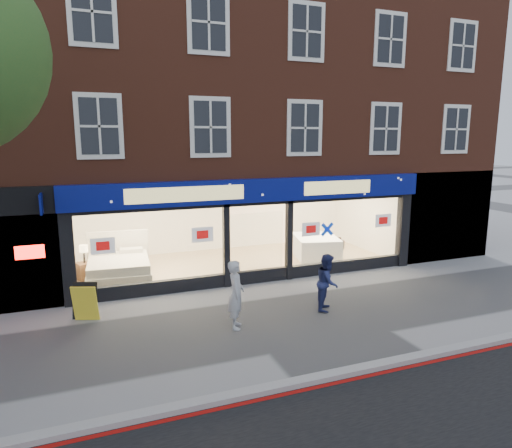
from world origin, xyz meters
TOP-DOWN VIEW (x-y plane):
  - ground at (0.00, 0.00)m, footprint 120.00×120.00m
  - kerb_line at (0.00, -3.10)m, footprint 60.00×0.10m
  - kerb_stone at (0.00, -2.90)m, footprint 60.00×0.25m
  - showroom_floor at (0.00, 5.25)m, footprint 11.00×4.50m
  - building at (-0.02, 6.93)m, footprint 19.00×8.26m
  - display_bed at (-4.09, 4.75)m, footprint 2.12×2.49m
  - bedside_table at (-5.10, 5.00)m, footprint 0.58×0.58m
  - mattress_stack at (3.06, 4.93)m, footprint 1.95×2.24m
  - sofa at (3.70, 5.53)m, footprint 1.93×1.22m
  - a_board at (-5.15, 1.79)m, footprint 0.72×0.59m
  - pedestrian_grey at (-1.77, 0.01)m, footprint 0.58×0.71m
  - pedestrian_blue at (0.86, 0.25)m, footprint 0.90×0.93m

SIDE VIEW (x-z plane):
  - ground at x=0.00m, z-range 0.00..0.00m
  - kerb_line at x=0.00m, z-range 0.00..0.01m
  - showroom_floor at x=0.00m, z-range 0.00..0.10m
  - kerb_stone at x=0.00m, z-range 0.00..0.12m
  - sofa at x=3.70m, z-range 0.10..0.63m
  - bedside_table at x=-5.10m, z-range 0.10..0.65m
  - display_bed at x=-4.09m, z-range -0.20..1.14m
  - a_board at x=-5.15m, z-range 0.00..0.95m
  - mattress_stack at x=3.06m, z-range 0.10..0.86m
  - pedestrian_blue at x=0.86m, z-range 0.00..1.51m
  - pedestrian_grey at x=-1.77m, z-range 0.00..1.67m
  - building at x=-0.02m, z-range 1.52..11.82m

